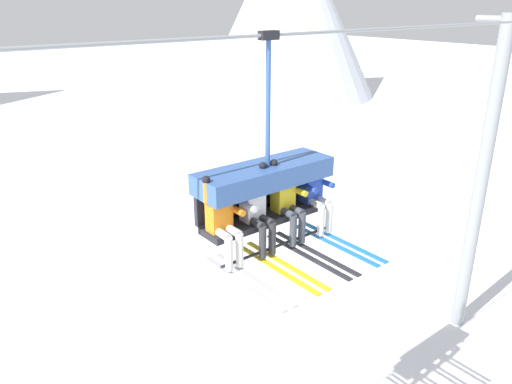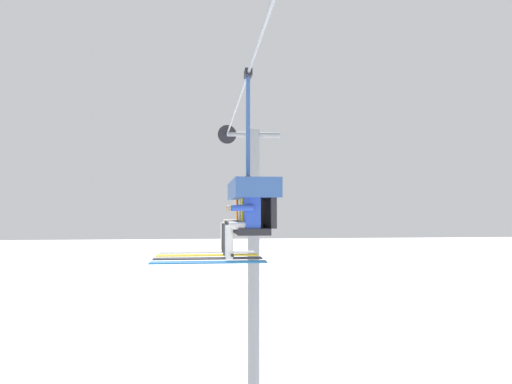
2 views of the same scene
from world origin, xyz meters
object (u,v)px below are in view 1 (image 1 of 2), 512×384
Objects in this scene: lift_tower_far at (482,177)px; skier_yellow at (288,201)px; skier_blue at (316,193)px; chairlift_chair at (264,183)px; skier_orange at (224,221)px; skier_white at (258,210)px.

lift_tower_far reaches higher than skier_yellow.
skier_yellow is at bearing 179.33° from skier_blue.
skier_blue is at bearing -172.55° from lift_tower_far.
lift_tower_far is at bearing 5.08° from chairlift_chair.
skier_blue is (0.58, -0.01, -0.02)m from skier_yellow.
skier_orange and skier_white have the same top height.
skier_blue is at bearing -0.22° from skier_orange.
lift_tower_far reaches higher than skier_white.
skier_yellow is at bearing -36.79° from chairlift_chair.
lift_tower_far is 7.34m from skier_blue.
skier_white is at bearing -173.63° from lift_tower_far.
chairlift_chair is 1.77× the size of skier_white.
skier_white is (-8.27, -0.92, 1.57)m from lift_tower_far.
skier_yellow is 0.58m from skier_blue.
chairlift_chair is 0.46m from skier_yellow.
lift_tower_far is 2.91× the size of chairlift_chair.
chairlift_chair is 0.95m from skier_blue.
skier_white is 1.00× the size of skier_blue.
lift_tower_far reaches higher than skier_blue.
skier_blue is (-7.11, -0.93, 1.55)m from lift_tower_far.
lift_tower_far is at bearing 6.37° from skier_white.
skier_blue is (1.15, -0.01, -0.02)m from skier_white.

